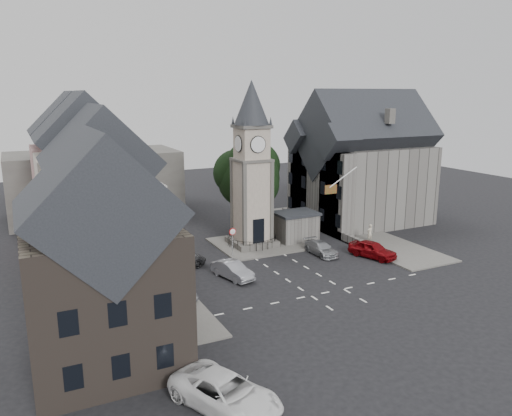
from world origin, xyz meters
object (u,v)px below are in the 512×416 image
car_east_red (372,249)px  stone_shelter (296,226)px  clock_tower (252,166)px  pedestrian (370,233)px  car_west_blue (158,280)px

car_east_red → stone_shelter: bearing=96.3°
clock_tower → stone_shelter: bearing=-5.8°
clock_tower → car_east_red: 13.97m
clock_tower → pedestrian: (11.50, -4.14, -7.18)m
stone_shelter → pedestrian: 7.66m
stone_shelter → pedestrian: bearing=-28.6°
car_east_red → pedestrian: 5.14m
car_west_blue → car_east_red: size_ratio=0.92×
clock_tower → car_west_blue: (-11.50, -6.99, -7.40)m
car_west_blue → pedestrian: size_ratio=2.24×
clock_tower → pedestrian: clock_tower is taller
car_east_red → pedestrian: pedestrian is taller
car_west_blue → car_east_red: (20.00, -1.33, 0.07)m
stone_shelter → pedestrian: (6.70, -3.65, -0.61)m
car_west_blue → pedestrian: pedestrian is taller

